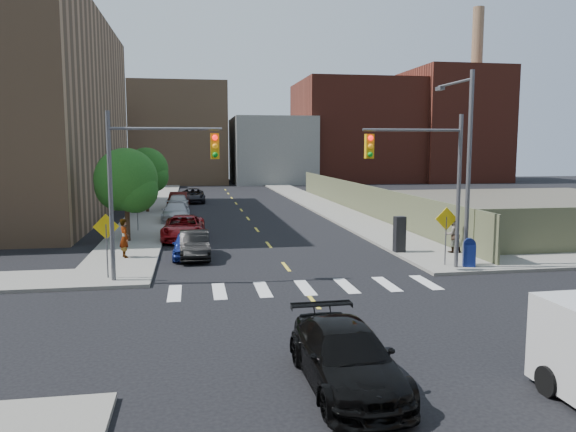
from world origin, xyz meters
name	(u,v)px	position (x,y,z in m)	size (l,w,h in m)	color
ground	(326,318)	(0.00, 0.00, 0.00)	(160.00, 160.00, 0.00)	black
sidewalk_nw	(158,201)	(-7.75, 41.50, 0.07)	(3.50, 73.00, 0.15)	gray
sidewalk_ne	(306,198)	(7.75, 41.50, 0.07)	(3.50, 73.00, 0.15)	gray
fence_north	(359,198)	(9.60, 28.00, 1.25)	(0.12, 44.00, 2.50)	#5E6345
gravel_lot	(542,206)	(28.00, 30.00, 0.03)	(36.00, 42.00, 0.06)	#595447
bg_bldg_west	(69,144)	(-22.00, 70.00, 6.00)	(14.00, 18.00, 12.00)	#592319
bg_bldg_midwest	(180,134)	(-6.00, 72.00, 7.50)	(14.00, 16.00, 15.00)	#8C6B4C
bg_bldg_center	(271,151)	(8.00, 70.00, 5.00)	(12.00, 16.00, 10.00)	gray
bg_bldg_east	(354,132)	(22.00, 72.00, 8.00)	(18.00, 18.00, 16.00)	#592319
bg_bldg_fareast	(452,126)	(38.00, 70.00, 9.00)	(14.00, 16.00, 18.00)	#592319
smokestack	(475,95)	(42.00, 70.00, 14.00)	(1.80, 1.80, 28.00)	#8C6B4C
signal_nw	(149,173)	(-5.98, 6.00, 4.53)	(4.59, 0.30, 7.00)	#59595E
signal_ne	(427,171)	(5.98, 6.00, 4.53)	(4.59, 0.30, 7.00)	#59595E
streetlight_ne	(465,155)	(8.20, 6.90, 5.22)	(0.25, 3.70, 9.00)	#59595E
warn_sign_nw	(106,234)	(-7.80, 6.50, 1.99)	(1.06, 0.06, 2.83)	#59595E
warn_sign_ne	(446,225)	(7.20, 6.50, 1.99)	(1.06, 0.06, 2.83)	#59595E
warn_sign_midwest	(137,202)	(-7.80, 20.00, 1.99)	(1.06, 0.06, 2.83)	#59595E
tree_west_near	(126,183)	(-8.00, 16.05, 3.48)	(3.66, 3.64, 5.52)	#332114
tree_west_far	(147,172)	(-8.00, 31.05, 3.48)	(3.66, 3.64, 5.52)	#332114
parked_car_blue	(188,245)	(-4.52, 11.04, 0.64)	(1.52, 3.77, 1.29)	navy
parked_car_black	(194,245)	(-4.20, 10.85, 0.68)	(1.44, 4.13, 1.36)	black
parked_car_red	(184,228)	(-4.82, 16.67, 0.73)	(2.41, 5.24, 1.46)	maroon
parked_car_silver	(176,212)	(-5.50, 25.01, 0.72)	(2.01, 4.95, 1.44)	#B5B8BD
parked_car_white	(178,203)	(-5.50, 31.68, 0.77)	(1.82, 4.52, 1.54)	#BCBCBC
parked_car_maroon	(179,200)	(-5.50, 34.11, 0.75)	(1.58, 4.53, 1.49)	#3E0F0C
parked_car_grey	(193,196)	(-4.20, 39.62, 0.70)	(2.32, 5.04, 1.40)	black
black_sedan	(346,357)	(-0.80, -5.22, 0.72)	(2.00, 4.93, 1.43)	black
mailbox	(469,253)	(8.13, 6.00, 0.78)	(0.64, 0.56, 1.31)	navy
payphone	(399,234)	(6.30, 9.97, 1.07)	(0.55, 0.45, 1.85)	black
pedestrian_west	(124,238)	(-7.60, 10.86, 1.11)	(0.70, 0.46, 1.92)	gray
pedestrian_east	(453,235)	(8.98, 9.36, 1.07)	(0.90, 0.70, 1.84)	gray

